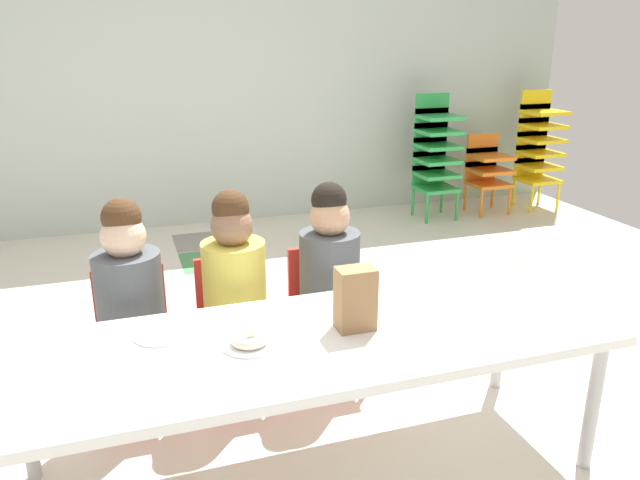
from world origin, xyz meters
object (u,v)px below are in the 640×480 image
Objects in this scene: paper_bag_brown at (355,299)px; donut_powdered_on_plate at (249,338)px; paper_plate_near_edge at (249,345)px; kid_chair_yellow_stack at (538,144)px; kid_chair_orange_stack at (487,168)px; seated_child_near_camera at (129,290)px; kid_chair_green_stack at (435,150)px; paper_plate_center_table at (161,334)px; seated_child_middle_seat at (234,278)px; craft_table at (312,348)px; seated_child_far_right at (329,266)px.

paper_bag_brown is 0.38m from donut_powdered_on_plate.
kid_chair_yellow_stack is at bearing 40.89° from paper_plate_near_edge.
donut_powdered_on_plate is at bearing -134.21° from kid_chair_orange_stack.
seated_child_near_camera reaches higher than donut_powdered_on_plate.
paper_bag_brown is at bearing -130.11° from kid_chair_orange_stack.
kid_chair_green_stack is at bearing 56.75° from paper_bag_brown.
kid_chair_orange_stack reaches higher than donut_powdered_on_plate.
seated_child_middle_seat is at bearing 50.99° from paper_plate_center_table.
craft_table is 16.81× the size of donut_powdered_on_plate.
seated_child_near_camera is at bearing 122.00° from paper_plate_near_edge.
kid_chair_green_stack is at bearing 51.82° from paper_plate_near_edge.
kid_chair_green_stack is 1.03m from kid_chair_yellow_stack.
craft_table is at bearing -19.42° from paper_plate_center_table.
donut_powdered_on_plate is at bearing 178.74° from craft_table.
seated_child_far_right is at bearing -135.25° from kid_chair_orange_stack.
seated_child_middle_seat is at bearing -133.86° from kid_chair_green_stack.
craft_table is at bearing -1.26° from donut_powdered_on_plate.
donut_powdered_on_plate is (-3.22, -2.79, -0.01)m from kid_chair_yellow_stack.
kid_chair_yellow_stack is at bearing 35.09° from seated_child_middle_seat.
seated_child_middle_seat reaches higher than paper_plate_center_table.
seated_child_near_camera is 7.47× the size of donut_powdered_on_plate.
kid_chair_green_stack is (2.14, 2.22, 0.02)m from seated_child_middle_seat.
kid_chair_green_stack is 5.78× the size of paper_plate_near_edge.
kid_chair_green_stack reaches higher than paper_plate_near_edge.
paper_plate_near_edge is at bearing 0.00° from donut_powdered_on_plate.
craft_table is 0.51m from paper_plate_center_table.
paper_bag_brown is (-2.85, -2.78, 0.07)m from kid_chair_yellow_stack.
paper_plate_center_table is (-2.46, -2.63, -0.03)m from kid_chair_green_stack.
seated_child_middle_seat is 0.65m from paper_bag_brown.
kid_chair_green_stack is at bearing 41.10° from seated_child_near_camera.
donut_powdered_on_plate is at bearing 0.00° from paper_plate_near_edge.
paper_plate_center_table is (-2.98, -2.63, 0.15)m from kid_chair_orange_stack.
paper_bag_brown reaches higher than kid_chair_orange_stack.
kid_chair_green_stack is 4.73× the size of paper_bag_brown.
paper_bag_brown is at bearing 5.01° from craft_table.
seated_child_near_camera is at bearing -144.08° from kid_chair_orange_stack.
kid_chair_green_stack is 5.78× the size of paper_plate_center_table.
kid_chair_green_stack reaches higher than craft_table.
seated_child_far_right is at bearing 50.29° from donut_powdered_on_plate.
paper_plate_near_edge is at bearing -31.63° from paper_plate_center_table.
kid_chair_yellow_stack reaches higher than seated_child_middle_seat.
seated_child_middle_seat is 3.47m from kid_chair_orange_stack.
donut_powdered_on_plate is (-0.37, -0.01, -0.08)m from paper_bag_brown.
seated_child_far_right reaches higher than kid_chair_orange_stack.
seated_child_near_camera is at bearing 180.00° from seated_child_middle_seat.
kid_chair_orange_stack is 3.90m from donut_powdered_on_plate.
kid_chair_yellow_stack is (3.01, 2.80, 0.08)m from craft_table.
kid_chair_green_stack is 3.55m from paper_plate_near_edge.
paper_plate_near_edge is 0.02m from donut_powdered_on_plate.
seated_child_far_right is 0.74m from donut_powdered_on_plate.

